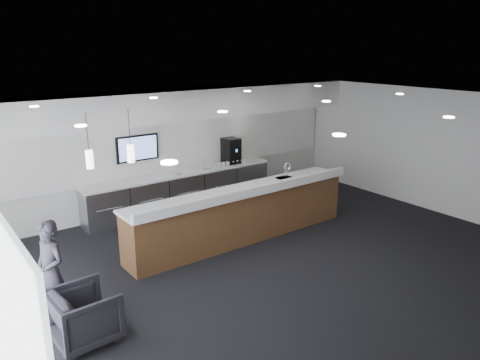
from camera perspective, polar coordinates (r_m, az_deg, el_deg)
ground at (r=9.24m, az=4.31°, el=-9.61°), size 10.00×10.00×0.00m
ceiling at (r=8.38m, az=4.75°, el=9.19°), size 10.00×8.00×0.02m
back_wall at (r=11.90m, az=-8.15°, el=3.85°), size 10.00×0.02×3.00m
right_wall at (r=12.45m, az=22.29°, el=3.34°), size 0.02×8.00×3.00m
soffit_bulkhead at (r=11.32m, az=-7.28°, el=9.16°), size 10.00×0.90×0.70m
alcove_panel at (r=11.86m, az=-8.10°, el=4.30°), size 9.80×0.06×1.40m
back_credenza at (r=11.86m, az=-7.12°, el=-1.27°), size 5.06×0.66×0.95m
wall_tv at (r=11.36m, az=-12.39°, el=3.82°), size 1.05×0.08×0.62m
pendant_left at (r=7.91m, az=-12.60°, el=2.90°), size 0.12×0.12×0.30m
pendant_right at (r=7.66m, az=-17.38°, el=2.13°), size 0.12×0.12×0.30m
ceiling_can_lights at (r=8.38m, az=4.74°, el=8.98°), size 7.00×5.00×0.02m
service_counter at (r=9.90m, az=0.24°, el=-4.12°), size 5.28×0.93×1.49m
coffee_machine at (r=12.49m, az=-1.10°, el=3.60°), size 0.39×0.52×0.67m
info_sign_left at (r=11.56m, az=-7.47°, el=1.20°), size 0.14×0.04×0.20m
info_sign_right at (r=11.95m, az=-4.04°, el=1.99°), size 0.21×0.04×0.27m
armchair at (r=7.11m, az=-18.44°, el=-15.39°), size 0.91×0.89×0.79m
lounge_guest at (r=7.59m, az=-22.05°, el=-10.28°), size 0.54×0.66×1.57m
cup_0 at (r=12.62m, az=0.59°, el=2.40°), size 0.11×0.11×0.10m
cup_1 at (r=12.54m, az=0.08°, el=2.31°), size 0.15×0.15×0.10m
cup_2 at (r=12.46m, az=-0.44°, el=2.22°), size 0.13×0.13×0.10m
cup_3 at (r=12.38m, az=-0.96°, el=2.13°), size 0.14×0.14×0.10m
cup_4 at (r=12.30m, az=-1.50°, el=2.03°), size 0.15×0.15×0.10m
cup_5 at (r=12.22m, az=-2.03°, el=1.93°), size 0.12×0.12×0.10m
cup_6 at (r=12.15m, az=-2.58°, el=1.84°), size 0.15×0.15×0.10m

